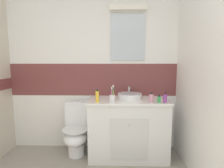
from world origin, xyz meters
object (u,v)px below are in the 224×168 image
(lotion_bottle_short, at_px, (151,98))
(perfume_flask_small, at_px, (159,99))
(sink_basin, at_px, (130,96))
(deodorant_spray_can, at_px, (97,96))
(toothbrush_cup, at_px, (112,98))
(soap_dispenser, at_px, (165,98))
(toilet, at_px, (76,130))

(lotion_bottle_short, height_order, perfume_flask_small, lotion_bottle_short)
(sink_basin, bearing_deg, deodorant_spray_can, -153.92)
(sink_basin, relative_size, lotion_bottle_short, 2.99)
(toothbrush_cup, bearing_deg, deodorant_spray_can, -179.89)
(sink_basin, xyz_separation_m, deodorant_spray_can, (-0.44, -0.22, 0.04))
(soap_dispenser, bearing_deg, toothbrush_cup, -179.82)
(deodorant_spray_can, bearing_deg, sink_basin, 26.08)
(deodorant_spray_can, distance_m, perfume_flask_small, 0.81)
(deodorant_spray_can, xyz_separation_m, perfume_flask_small, (0.81, -0.00, -0.03))
(soap_dispenser, height_order, perfume_flask_small, soap_dispenser)
(soap_dispenser, bearing_deg, lotion_bottle_short, 175.12)
(toothbrush_cup, height_order, soap_dispenser, toothbrush_cup)
(sink_basin, bearing_deg, toilet, 179.20)
(deodorant_spray_can, bearing_deg, lotion_bottle_short, 1.41)
(toothbrush_cup, bearing_deg, soap_dispenser, 0.18)
(toilet, bearing_deg, sink_basin, -0.80)
(sink_basin, height_order, toothbrush_cup, toothbrush_cup)
(sink_basin, height_order, deodorant_spray_can, deodorant_spray_can)
(toilet, height_order, deodorant_spray_can, deodorant_spray_can)
(soap_dispenser, xyz_separation_m, perfume_flask_small, (-0.08, -0.01, -0.01))
(toilet, xyz_separation_m, lotion_bottle_short, (1.05, -0.21, 0.54))
(toilet, bearing_deg, deodorant_spray_can, -33.90)
(lotion_bottle_short, distance_m, perfume_flask_small, 0.10)
(deodorant_spray_can, height_order, perfume_flask_small, deodorant_spray_can)
(sink_basin, bearing_deg, soap_dispenser, -25.84)
(sink_basin, distance_m, lotion_bottle_short, 0.33)
(toothbrush_cup, xyz_separation_m, perfume_flask_small, (0.61, -0.00, -0.01))
(sink_basin, height_order, toilet, sink_basin)
(toothbrush_cup, bearing_deg, sink_basin, 41.57)
(sink_basin, xyz_separation_m, soap_dispenser, (0.44, -0.22, 0.01))
(soap_dispenser, distance_m, perfume_flask_small, 0.08)
(sink_basin, bearing_deg, lotion_bottle_short, -36.77)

